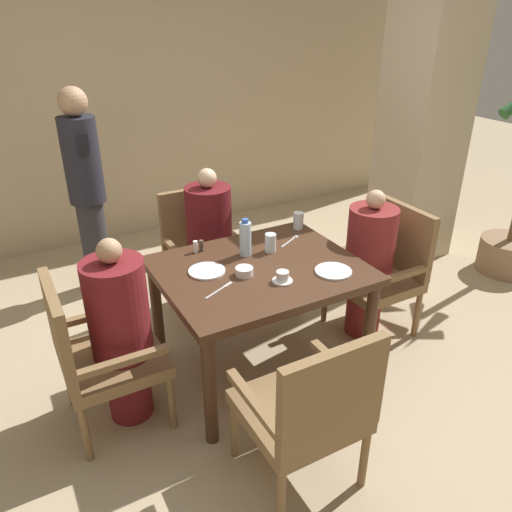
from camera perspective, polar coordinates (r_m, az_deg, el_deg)
The scene contains 23 objects.
ground_plane at distance 3.31m, azimuth 0.40°, elevation -12.45°, with size 16.00×16.00×0.00m, color tan.
wall_back at distance 4.96m, azimuth -14.48°, elevation 17.88°, with size 8.00×0.06×2.80m.
pillar_stone at distance 4.61m, azimuth 18.84°, elevation 16.08°, with size 0.57×0.57×2.70m.
dining_table at distance 2.96m, azimuth 0.44°, elevation -2.89°, with size 1.16×0.95×0.73m.
chair_left_side at distance 2.78m, azimuth -17.87°, elevation -10.36°, with size 0.52×0.52×0.90m.
diner_in_left_chair at distance 2.75m, azimuth -15.18°, elevation -8.27°, with size 0.32×0.32×1.09m.
chair_far_side at distance 3.73m, azimuth -6.12°, elevation 0.88°, with size 0.52×0.52×0.90m.
diner_in_far_chair at distance 3.57m, azimuth -5.29°, elevation 1.43°, with size 0.32×0.32×1.13m.
chair_right_side at distance 3.55m, azimuth 14.39°, elevation -1.21°, with size 0.52×0.52×0.90m.
diner_in_right_chair at distance 3.44m, azimuth 12.73°, elevation -0.81°, with size 0.32×0.32×1.06m.
chair_near_corner at distance 2.35m, azimuth 6.11°, elevation -16.87°, with size 0.52×0.52×0.90m.
standing_host at distance 4.02m, azimuth -18.81°, elevation 7.40°, with size 0.27×0.31×1.60m.
plate_main_left at distance 2.88m, azimuth 8.83°, elevation -1.73°, with size 0.21×0.21×0.01m.
plate_main_right at distance 2.86m, azimuth -5.64°, elevation -1.72°, with size 0.21×0.21×0.01m.
teacup_with_saucer at distance 2.75m, azimuth 3.04°, elevation -2.43°, with size 0.11×0.11×0.06m.
bowl_small at distance 2.81m, azimuth -1.36°, elevation -1.77°, with size 0.10×0.10×0.05m.
water_bottle at distance 3.00m, azimuth -1.23°, elevation 2.02°, with size 0.07×0.07×0.24m.
glass_tall_near at distance 3.07m, azimuth 1.67°, elevation 1.52°, with size 0.07×0.07×0.12m.
glass_tall_mid at distance 3.40m, azimuth 4.86°, elevation 4.05°, with size 0.07×0.07×0.12m.
salt_shaker at distance 3.09m, azimuth -6.93°, elevation 1.07°, with size 0.03×0.03×0.08m.
pepper_shaker at distance 3.10m, azimuth -6.26°, elevation 1.19°, with size 0.03×0.03×0.07m.
fork_beside_plate at distance 3.24m, azimuth 4.04°, elevation 1.82°, with size 0.19×0.11×0.00m.
knife_beside_plate at distance 2.69m, azimuth -4.10°, elevation -3.82°, with size 0.20×0.10×0.00m.
Camera 1 is at (-1.26, -2.24, 2.09)m, focal length 35.00 mm.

